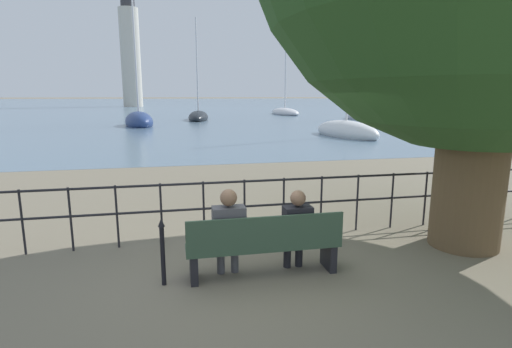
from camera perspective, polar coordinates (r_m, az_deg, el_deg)
The scene contains 13 objects.
ground_plane at distance 5.78m, azimuth 1.06°, elevation -14.07°, with size 1000.00×1000.00×0.00m, color #7A705B.
harbor_water at distance 164.21m, azimuth -11.71°, elevation 10.09°, with size 600.00×300.00×0.01m.
park_bench at distance 5.54m, azimuth 1.23°, elevation -10.20°, with size 2.13×0.45×0.90m.
seated_person_left at distance 5.45m, azimuth -3.92°, elevation -7.84°, with size 0.44×0.35×1.25m.
seated_person_right at distance 5.67m, azimuth 5.82°, elevation -7.48°, with size 0.39×0.35×1.19m.
promenade_railing at distance 6.89m, azimuth -1.66°, elevation -3.73°, with size 12.68×0.04×1.05m.
closed_umbrella at distance 5.42m, azimuth -13.22°, elevation -10.27°, with size 0.09×0.09×0.92m.
sailboat_1 at distance 41.73m, azimuth -8.23°, elevation 8.10°, with size 2.78×7.74×10.39m.
sailboat_2 at distance 24.99m, azimuth 12.73°, elevation 5.97°, with size 2.85×6.03×7.93m.
sailboat_3 at distance 52.29m, azimuth 4.14°, elevation 8.76°, with size 3.04×7.59×9.98m.
sailboat_4 at distance 34.24m, azimuth -16.38°, elevation 7.25°, with size 3.14×5.70×10.31m.
sailboat_5 at distance 44.08m, azimuth 14.78°, elevation 8.09°, with size 3.18×5.48×9.86m.
harbor_lighthouse at distance 93.89m, azimuth -17.51°, elevation 16.33°, with size 4.15×4.15×25.17m.
Camera 1 is at (-1.18, -5.09, 2.47)m, focal length 28.00 mm.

